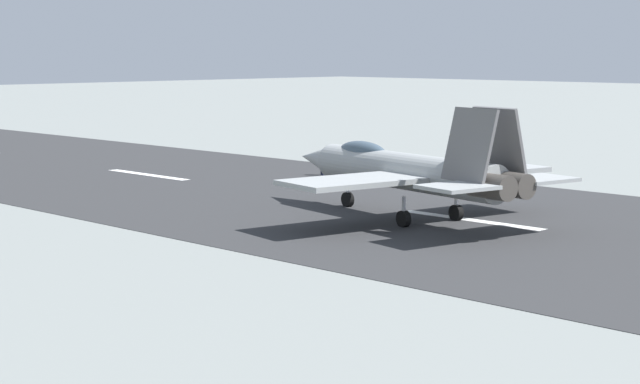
% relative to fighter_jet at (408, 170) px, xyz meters
% --- Properties ---
extents(ground_plane, '(400.00, 400.00, 0.00)m').
position_rel_fighter_jet_xyz_m(ground_plane, '(-1.83, -1.85, -2.36)').
color(ground_plane, gray).
extents(runway_strip, '(240.00, 26.00, 0.02)m').
position_rel_fighter_jet_xyz_m(runway_strip, '(-1.85, -1.85, -2.35)').
color(runway_strip, '#2E2E30').
rests_on(runway_strip, ground).
extents(fighter_jet, '(16.96, 14.48, 5.55)m').
position_rel_fighter_jet_xyz_m(fighter_jet, '(0.00, 0.00, 0.00)').
color(fighter_jet, '#9B9F9F').
rests_on(fighter_jet, ground).
extents(crew_person, '(0.69, 0.36, 1.66)m').
position_rel_fighter_jet_xyz_m(crew_person, '(15.29, -9.76, -1.53)').
color(crew_person, '#1E2338').
rests_on(crew_person, ground).
extents(marker_cone_mid, '(0.44, 0.44, 0.55)m').
position_rel_fighter_jet_xyz_m(marker_cone_mid, '(3.49, -14.06, -2.08)').
color(marker_cone_mid, orange).
rests_on(marker_cone_mid, ground).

